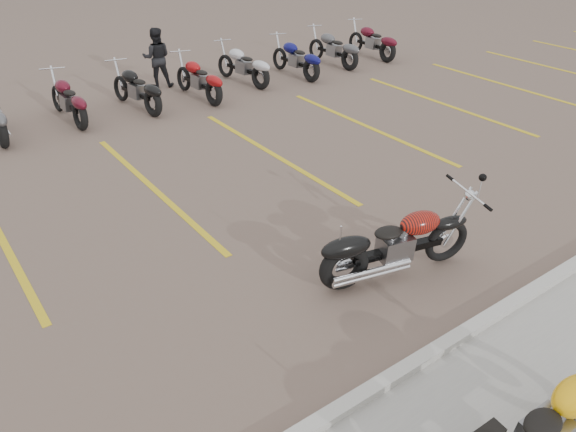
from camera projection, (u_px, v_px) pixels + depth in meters
name	position (u px, v px, depth m)	size (l,w,h in m)	color
ground	(276.00, 299.00, 7.68)	(100.00, 100.00, 0.00)	brown
curb	(378.00, 386.00, 6.25)	(60.00, 0.18, 0.12)	#ADAAA3
parking_stripes	(154.00, 189.00, 10.47)	(38.00, 5.50, 0.01)	gold
flame_cruiser	(393.00, 246.00, 7.90)	(2.38, 0.70, 1.00)	black
person_b	(157.00, 58.00, 15.47)	(0.78, 0.61, 1.61)	black
bg_bike_row	(102.00, 94.00, 13.56)	(18.95, 2.05, 1.10)	black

